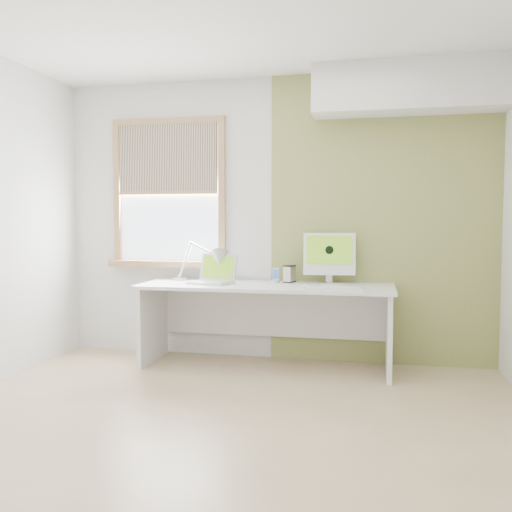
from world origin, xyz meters
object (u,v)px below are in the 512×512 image
(laptop, at_px, (214,276))
(imac, at_px, (329,255))
(desk, at_px, (267,306))
(external_drive, at_px, (290,274))
(desk_lamp, at_px, (212,261))

(laptop, distance_m, imac, 1.04)
(desk, relative_size, imac, 4.77)
(imac, bearing_deg, external_drive, 179.45)
(desk_lamp, relative_size, imac, 1.34)
(desk, bearing_deg, laptop, -174.99)
(desk_lamp, xyz_separation_m, external_drive, (0.70, 0.11, -0.11))
(desk, distance_m, external_drive, 0.36)
(external_drive, bearing_deg, desk_lamp, -171.06)
(desk, relative_size, desk_lamp, 3.55)
(external_drive, bearing_deg, desk, -139.27)
(desk_lamp, height_order, external_drive, desk_lamp)
(desk_lamp, xyz_separation_m, imac, (1.05, 0.11, 0.06))
(desk, distance_m, imac, 0.71)
(desk, xyz_separation_m, external_drive, (0.18, 0.15, 0.27))
(desk, bearing_deg, external_drive, 40.73)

